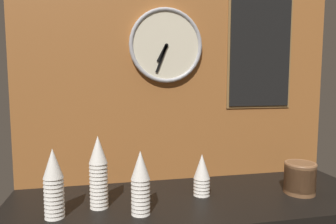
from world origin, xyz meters
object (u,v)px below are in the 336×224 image
(cup_stack_left, at_px, (99,172))
(bowl_stack_far_right, at_px, (300,177))
(cup_stack_center_right, at_px, (202,175))
(cup_stack_far_left, at_px, (54,183))
(wall_clock, at_px, (166,46))
(cup_stack_center_left, at_px, (141,182))
(menu_board, at_px, (260,51))

(cup_stack_left, height_order, bowl_stack_far_right, cup_stack_left)
(cup_stack_center_right, height_order, cup_stack_far_left, cup_stack_far_left)
(cup_stack_far_left, relative_size, wall_clock, 0.72)
(cup_stack_far_left, bearing_deg, cup_stack_center_right, 9.28)
(cup_stack_left, bearing_deg, cup_stack_center_left, -30.81)
(menu_board, bearing_deg, cup_stack_left, -162.07)
(cup_stack_center_left, distance_m, cup_stack_far_left, 0.32)
(cup_stack_center_left, distance_m, menu_board, 0.94)
(cup_stack_center_left, relative_size, wall_clock, 0.68)
(cup_stack_far_left, relative_size, cup_stack_left, 0.90)
(menu_board, bearing_deg, wall_clock, -178.99)
(cup_stack_far_left, height_order, bowl_stack_far_right, cup_stack_far_left)
(cup_stack_center_left, height_order, cup_stack_far_left, cup_stack_far_left)
(cup_stack_center_right, distance_m, bowl_stack_far_right, 0.45)
(wall_clock, bearing_deg, menu_board, 1.01)
(wall_clock, bearing_deg, cup_stack_far_left, -146.87)
(cup_stack_center_right, relative_size, bowl_stack_far_right, 1.31)
(wall_clock, height_order, menu_board, menu_board)
(bowl_stack_far_right, bearing_deg, cup_stack_center_left, -174.87)
(cup_stack_far_left, relative_size, menu_board, 0.44)
(cup_stack_far_left, bearing_deg, cup_stack_center_left, -6.39)
(cup_stack_center_right, xyz_separation_m, cup_stack_far_left, (-0.60, -0.10, 0.04))
(cup_stack_left, height_order, wall_clock, wall_clock)
(cup_stack_far_left, height_order, cup_stack_left, cup_stack_left)
(cup_stack_center_right, height_order, bowl_stack_far_right, cup_stack_center_right)
(cup_stack_center_left, xyz_separation_m, bowl_stack_far_right, (0.73, 0.07, -0.05))
(menu_board, bearing_deg, cup_stack_far_left, -161.76)
(wall_clock, bearing_deg, cup_stack_center_right, -61.99)
(cup_stack_center_right, relative_size, cup_stack_left, 0.64)
(cup_stack_left, bearing_deg, cup_stack_far_left, -160.14)
(cup_stack_left, bearing_deg, cup_stack_center_right, 5.25)
(wall_clock, bearing_deg, cup_stack_left, -141.50)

